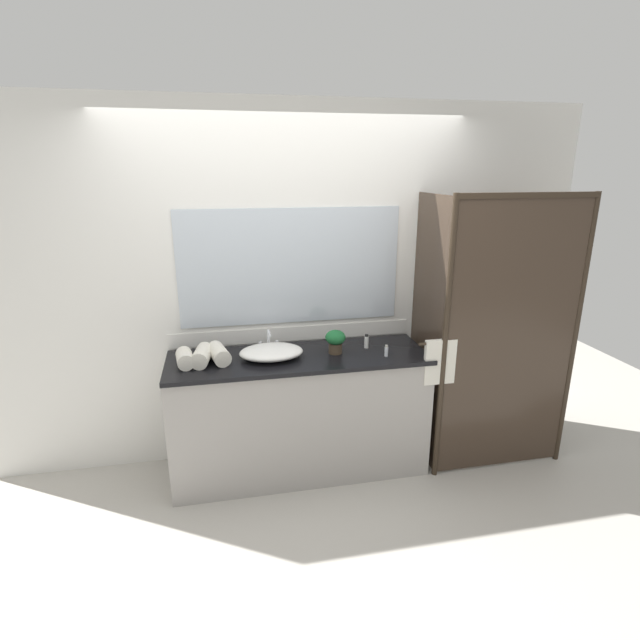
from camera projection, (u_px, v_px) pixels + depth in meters
ground_plane at (300, 468)px, 3.67m from camera, size 8.00×8.00×0.00m
wall_back_with_mirror at (291, 288)px, 3.61m from camera, size 4.40×0.06×2.60m
vanity_cabinet at (299, 413)px, 3.55m from camera, size 1.80×0.58×0.90m
shower_enclosure at (483, 336)px, 3.44m from camera, size 1.20×0.59×2.00m
sink_basin at (271, 352)px, 3.36m from camera, size 0.43×0.32×0.08m
faucet at (269, 343)px, 3.51m from camera, size 0.17×0.14×0.15m
potted_plant at (335, 340)px, 3.42m from camera, size 0.14×0.14×0.17m
amenity_bottle_shampoo at (386, 351)px, 3.38m from camera, size 0.03×0.03×0.08m
amenity_bottle_lotion at (366, 341)px, 3.54m from camera, size 0.03×0.03×0.10m
rolled_towel_near_edge at (185, 358)px, 3.21m from camera, size 0.13×0.20×0.11m
rolled_towel_middle at (202, 356)px, 3.25m from camera, size 0.15×0.24×0.11m
rolled_towel_far_edge at (219, 354)px, 3.28m from camera, size 0.16×0.25×0.11m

